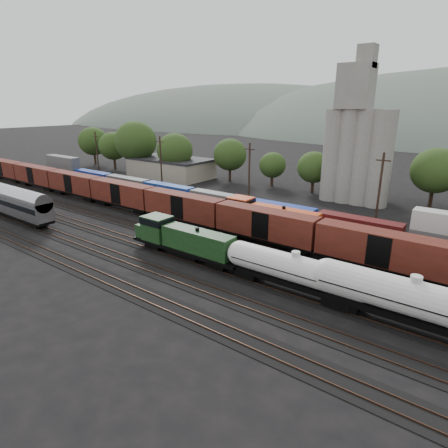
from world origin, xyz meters
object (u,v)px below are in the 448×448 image
Objects in this scene: green_locomotive at (180,238)px; passenger_coach at (8,199)px; tank_car_a at (295,270)px; orange_locomotive at (265,216)px; grain_silo at (356,146)px.

passenger_coach is at bearing -172.03° from green_locomotive.
tank_car_a is 0.68× the size of passenger_coach.
passenger_coach is 1.34× the size of orange_locomotive.
orange_locomotive is (39.39, 20.00, -0.79)m from passenger_coach.
green_locomotive is 1.01× the size of tank_car_a.
tank_car_a is at bearing 5.50° from passenger_coach.
tank_car_a is (16.19, -0.00, 0.05)m from green_locomotive.
tank_car_a is 52.15m from passenger_coach.
orange_locomotive is (-12.52, 15.00, 0.00)m from tank_car_a.
passenger_coach reaches higher than orange_locomotive.
orange_locomotive is at bearing 129.84° from tank_car_a.
passenger_coach is (-51.90, -5.00, 0.79)m from tank_car_a.
grain_silo reaches higher than passenger_coach.
orange_locomotive is at bearing -99.62° from grain_silo.
passenger_coach is 0.84× the size of grain_silo.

